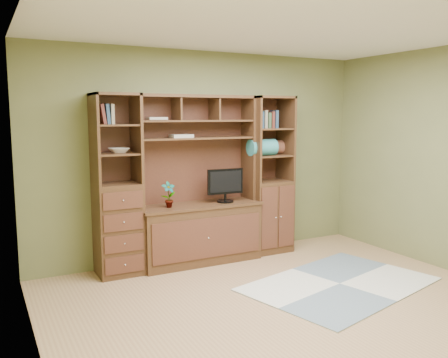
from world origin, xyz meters
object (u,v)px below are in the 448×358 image
right_tower (269,175)px  monitor (225,179)px  center_hutch (199,180)px  left_tower (117,185)px

right_tower → monitor: right_tower is taller
monitor → right_tower: bearing=9.1°
center_hutch → left_tower: (-1.00, 0.04, 0.00)m
right_tower → monitor: 0.69m
center_hutch → monitor: (0.34, -0.03, -0.01)m
left_tower → monitor: size_ratio=3.55×
center_hutch → monitor: size_ratio=3.55×
right_tower → monitor: bearing=-173.8°
right_tower → left_tower: bearing=180.0°
center_hutch → right_tower: same height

